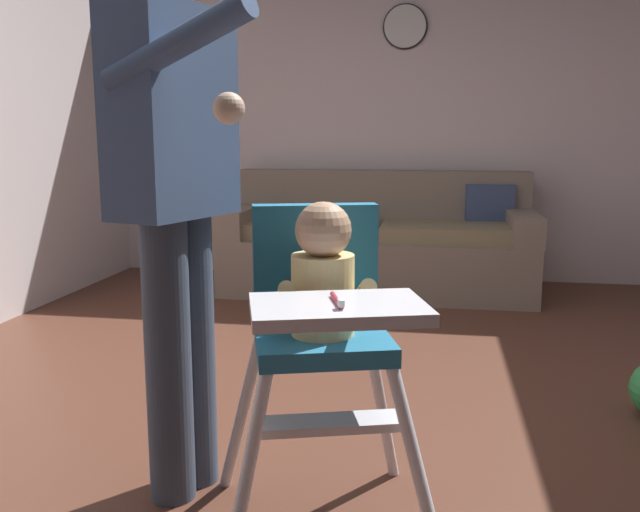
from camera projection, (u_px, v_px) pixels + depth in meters
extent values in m
cube|color=brown|center=(324.00, 430.00, 2.73)|extent=(5.90, 7.27, 0.10)
cube|color=silver|center=(384.00, 103.00, 5.26)|extent=(5.10, 0.06, 2.74)
cube|color=gray|center=(377.00, 264.00, 4.90)|extent=(2.18, 0.84, 0.40)
cube|color=gray|center=(382.00, 201.00, 5.15)|extent=(2.18, 0.22, 0.46)
cube|color=gray|center=(242.00, 220.00, 5.01)|extent=(0.20, 0.84, 0.20)
cube|color=gray|center=(522.00, 226.00, 4.68)|extent=(0.20, 0.84, 0.20)
cube|color=#877657|center=(311.00, 229.00, 4.89)|extent=(0.87, 0.60, 0.11)
cube|color=#877657|center=(445.00, 232.00, 4.73)|extent=(0.87, 0.60, 0.11)
cube|color=#3D4C75|center=(489.00, 208.00, 4.90)|extent=(0.35, 0.14, 0.34)
cylinder|color=white|center=(245.00, 485.00, 1.67)|extent=(0.13, 0.20, 0.55)
cylinder|color=white|center=(418.00, 473.00, 1.73)|extent=(0.20, 0.13, 0.55)
cylinder|color=white|center=(242.00, 413.00, 2.10)|extent=(0.20, 0.13, 0.55)
cylinder|color=white|center=(381.00, 406.00, 2.16)|extent=(0.13, 0.20, 0.55)
cube|color=teal|center=(322.00, 341.00, 1.86)|extent=(0.45, 0.45, 0.05)
cube|color=teal|center=(315.00, 262.00, 1.98)|extent=(0.36, 0.17, 0.34)
cube|color=white|center=(338.00, 309.00, 1.55)|extent=(0.46, 0.37, 0.03)
cube|color=white|center=(327.00, 424.00, 1.79)|extent=(0.41, 0.21, 0.02)
cylinder|color=#E7CD87|center=(323.00, 295.00, 1.82)|extent=(0.21, 0.21, 0.22)
sphere|color=tan|center=(323.00, 230.00, 1.78)|extent=(0.15, 0.15, 0.15)
cylinder|color=#E7CD87|center=(285.00, 295.00, 1.77)|extent=(0.08, 0.15, 0.10)
cylinder|color=#E7CD87|center=(364.00, 293.00, 1.79)|extent=(0.08, 0.15, 0.10)
cylinder|color=#CC384C|center=(337.00, 300.00, 1.55)|extent=(0.05, 0.13, 0.01)
cube|color=white|center=(341.00, 303.00, 1.49)|extent=(0.02, 0.03, 0.02)
cylinder|color=#3F4B5F|center=(168.00, 362.00, 2.06)|extent=(0.14, 0.14, 0.88)
cylinder|color=#3F4B5F|center=(193.00, 351.00, 2.16)|extent=(0.14, 0.14, 0.88)
cube|color=#3F557C|center=(172.00, 113.00, 1.98)|extent=(0.31, 0.44, 0.61)
cylinder|color=#3F557C|center=(176.00, 45.00, 1.72)|extent=(0.48, 0.21, 0.23)
sphere|color=beige|center=(229.00, 108.00, 1.67)|extent=(0.08, 0.08, 0.08)
cylinder|color=#3F557C|center=(220.00, 116.00, 2.19)|extent=(0.07, 0.07, 0.54)
cylinder|color=white|center=(405.00, 26.00, 5.09)|extent=(0.31, 0.03, 0.31)
cylinder|color=black|center=(405.00, 27.00, 5.11)|extent=(0.34, 0.02, 0.34)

